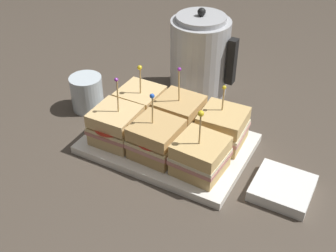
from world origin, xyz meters
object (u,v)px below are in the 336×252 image
Objects in this scene: sandwich_front_right at (200,156)px; sandwich_back_left at (140,103)px; sandwich_back_center at (179,114)px; drinking_glass at (87,93)px; sandwich_front_center at (156,139)px; sandwich_back_right at (222,128)px; napkin_stack at (283,188)px; sandwich_front_left at (116,125)px; kettle_steel at (200,56)px; serving_platter at (168,144)px.

sandwich_front_right is 1.04× the size of sandwich_back_left.
drinking_glass is at bearing -177.54° from sandwich_back_center.
sandwich_front_center is at bearing -90.97° from sandwich_back_center.
sandwich_front_center is 0.92× the size of sandwich_back_center.
sandwich_back_right is 1.21× the size of napkin_stack.
sandwich_front_center is at bearing -172.94° from napkin_stack.
sandwich_back_right is at bearing 0.42° from sandwich_back_center.
sandwich_front_left reaches higher than napkin_stack.
sandwich_back_left is at bearing 90.51° from sandwich_front_left.
sandwich_back_center reaches higher than sandwich_back_left.
sandwich_back_center is 0.21m from kettle_steel.
sandwich_front_left is 1.10× the size of sandwich_back_left.
sandwich_back_center reaches higher than sandwich_front_center.
sandwich_front_right is 0.15m from sandwich_back_center.
sandwich_back_center is at bearing 133.93° from sandwich_front_right.
kettle_steel is (-0.04, 0.30, 0.05)m from sandwich_front_center.
kettle_steel reaches higher than napkin_stack.
sandwich_back_center is at bearing 45.44° from sandwich_front_left.
kettle_steel is at bearing 73.58° from sandwich_back_left.
napkin_stack is at bearing -14.82° from sandwich_back_center.
napkin_stack is (0.30, -0.26, -0.09)m from kettle_steel.
sandwich_front_center is at bearing 178.40° from sandwich_front_right.
sandwich_front_right is 0.65× the size of kettle_steel.
serving_platter is 1.53× the size of kettle_steel.
drinking_glass is (-0.25, 0.09, -0.01)m from sandwich_front_center.
sandwich_front_right reaches higher than sandwich_back_left.
sandwich_front_right is 1.32× the size of napkin_stack.
sandwich_back_right is at bearing 26.72° from sandwich_front_left.
drinking_glass is at bearing 170.59° from serving_platter.
kettle_steel reaches higher than sandwich_back_center.
sandwich_back_right is 0.18m from napkin_stack.
sandwich_front_right reaches higher than serving_platter.
drinking_glass is (-0.21, -0.21, -0.06)m from kettle_steel.
sandwich_back_center is at bearing -179.58° from sandwich_back_right.
sandwich_back_left is (-0.10, 0.05, 0.05)m from serving_platter.
sandwich_front_right reaches higher than drinking_glass.
serving_platter is at bearing 152.42° from sandwich_front_right.
serving_platter is 0.25m from drinking_glass.
sandwich_front_center is 0.98× the size of sandwich_front_right.
drinking_glass is at bearing 148.53° from sandwich_front_left.
sandwich_back_center is at bearing 2.46° from drinking_glass.
sandwich_front_right is 0.36m from drinking_glass.
sandwich_front_left is at bearing -153.28° from sandwich_back_right.
sandwich_front_left is at bearing -174.85° from napkin_stack.
sandwich_back_center is (0.00, 0.05, 0.05)m from serving_platter.
napkin_stack is (0.26, -0.07, -0.04)m from sandwich_back_center.
kettle_steel is (-0.04, 0.25, 0.09)m from serving_platter.
serving_platter is at bearing -153.01° from sandwich_back_right.
sandwich_front_right is at bearing -15.03° from drinking_glass.
sandwich_back_center is 0.25m from drinking_glass.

